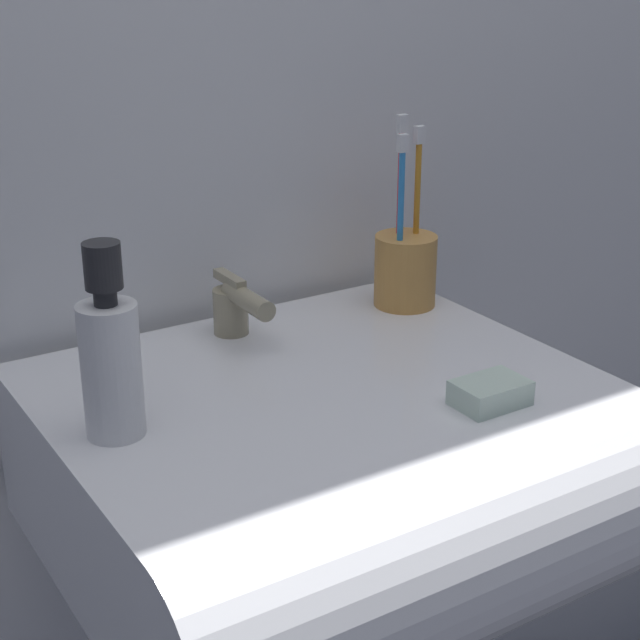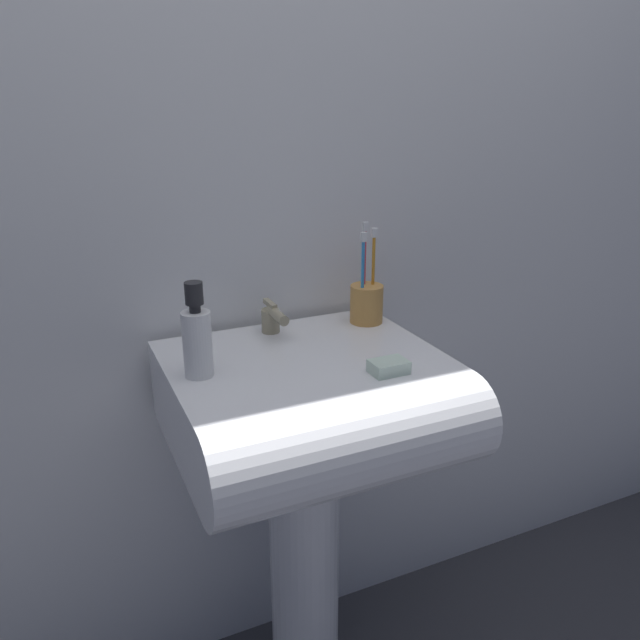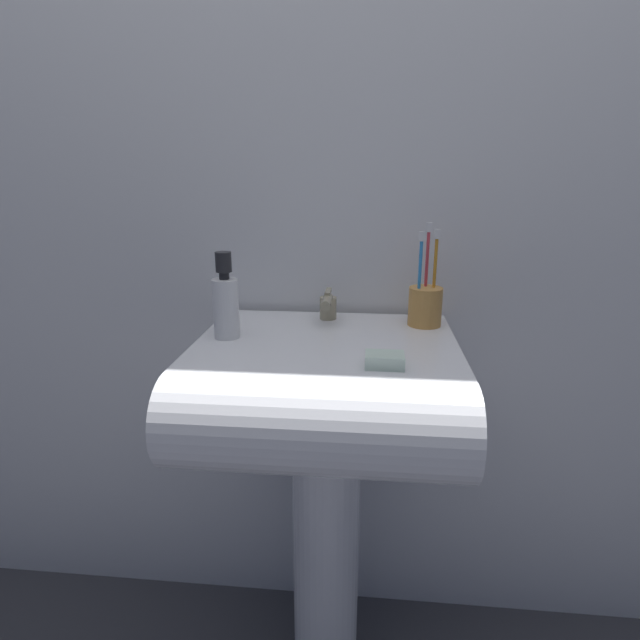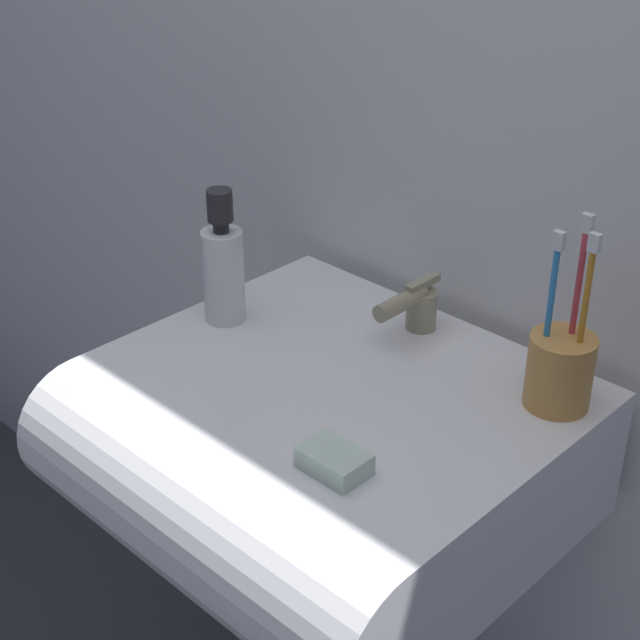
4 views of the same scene
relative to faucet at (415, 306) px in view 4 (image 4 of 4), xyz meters
The scene contains 6 objects.
wall_back 0.32m from the faucet, 84.98° to the left, with size 5.00×0.05×2.40m, color white.
sink_basin 0.23m from the faucet, 87.18° to the right, with size 0.52×0.49×0.17m.
faucet is the anchor object (origin of this frame).
toothbrush_cup 0.22m from the faucet, ahead, with size 0.07×0.07×0.22m.
soap_bottle 0.24m from the faucet, 143.80° to the right, with size 0.05×0.05×0.18m.
bar_soap 0.30m from the faucet, 66.02° to the right, with size 0.07×0.05×0.02m, color silver.
Camera 4 is at (0.65, -0.71, 1.48)m, focal length 55.00 mm.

